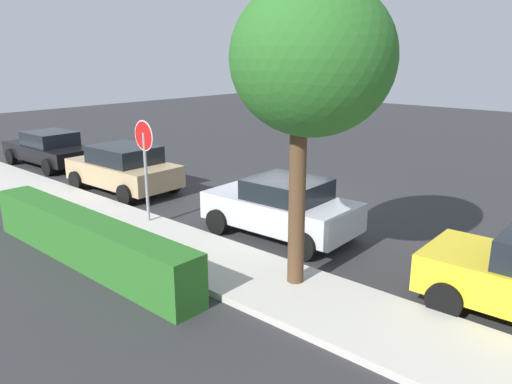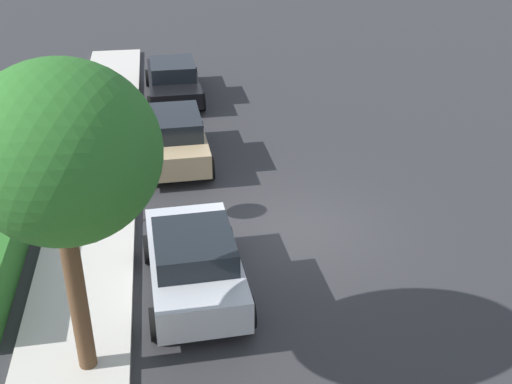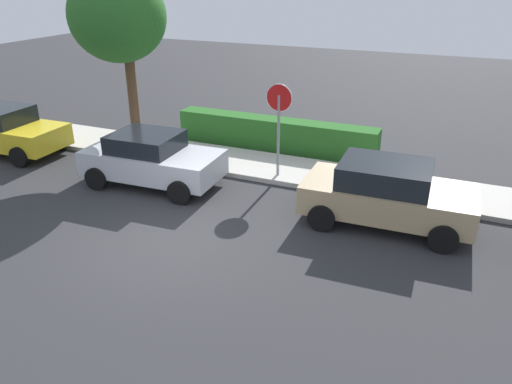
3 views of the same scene
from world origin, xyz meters
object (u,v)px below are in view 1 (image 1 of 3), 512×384
object	(u,v)px
parked_car_tan	(124,168)
parked_car_black	(50,149)
street_tree_near_corner	(312,60)
stop_sign	(145,154)
parked_car_silver	(282,207)

from	to	relation	value
parked_car_tan	parked_car_black	distance (m)	5.47
street_tree_near_corner	parked_car_black	bearing A→B (deg)	-7.60
stop_sign	parked_car_tan	world-z (taller)	stop_sign
parked_car_tan	street_tree_near_corner	distance (m)	9.39
parked_car_black	street_tree_near_corner	size ratio (longest dim) A/B	0.79
parked_car_silver	parked_car_black	size ratio (longest dim) A/B	0.87
stop_sign	parked_car_silver	size ratio (longest dim) A/B	0.72
parked_car_tan	parked_car_black	size ratio (longest dim) A/B	0.89
stop_sign	parked_car_tan	size ratio (longest dim) A/B	0.70
street_tree_near_corner	stop_sign	bearing A→B (deg)	-1.54
parked_car_tan	stop_sign	bearing A→B (deg)	155.57
parked_car_silver	street_tree_near_corner	distance (m)	4.52
stop_sign	street_tree_near_corner	world-z (taller)	street_tree_near_corner
parked_car_tan	parked_car_black	bearing A→B (deg)	-2.28
parked_car_tan	parked_car_black	world-z (taller)	parked_car_tan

